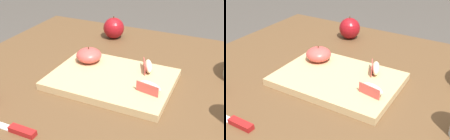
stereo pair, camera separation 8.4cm
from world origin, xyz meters
The scene contains 7 objects.
dining_table centered at (0.00, 0.00, 0.65)m, with size 1.17×0.97×0.75m.
cutting_board centered at (-0.05, 0.00, 0.76)m, with size 0.37×0.26×0.02m.
apple_half_skin_up centered at (-0.16, 0.06, 0.79)m, with size 0.08×0.08×0.05m.
apple_wedge_near_knife centered at (0.08, -0.04, 0.79)m, with size 0.07×0.04×0.03m.
apple_wedge_front centered at (0.04, 0.08, 0.79)m, with size 0.05×0.07×0.03m.
paring_knife centered at (-0.16, -0.30, 0.76)m, with size 0.16×0.02×0.01m.
whole_apple_red_delicious centered at (-0.19, 0.33, 0.79)m, with size 0.09×0.09×0.09m.
Camera 2 is at (0.33, -0.63, 1.19)m, focal length 44.72 mm.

